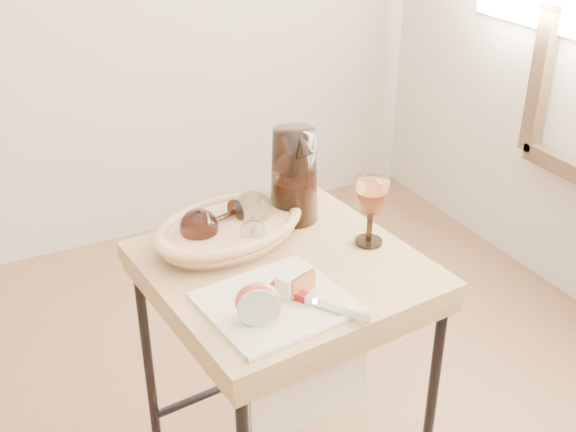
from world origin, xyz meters
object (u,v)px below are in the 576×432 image
tea_towel (275,302)px  wine_goblet (370,212)px  goblet_lying_a (215,220)px  apple_half (258,301)px  bread_basket (230,231)px  table_knife (315,301)px  side_table (284,386)px  goblet_lying_b (253,219)px  pitcher (294,175)px

tea_towel → wine_goblet: (0.29, 0.11, 0.08)m
goblet_lying_a → apple_half: bearing=64.7°
bread_basket → table_knife: 0.31m
side_table → goblet_lying_a: bearing=123.6°
goblet_lying_b → wine_goblet: wine_goblet is taller
side_table → table_knife: table_knife is taller
wine_goblet → table_knife: wine_goblet is taller
tea_towel → wine_goblet: 0.32m
bread_basket → pitcher: bearing=-3.6°
goblet_lying_b → pitcher: (0.13, 0.05, 0.05)m
side_table → pitcher: bearing=56.6°
table_knife → goblet_lying_b: bearing=147.5°
tea_towel → wine_goblet: wine_goblet is taller
tea_towel → goblet_lying_a: bearing=86.1°
bread_basket → goblet_lying_a: bearing=138.3°
pitcher → wine_goblet: (0.09, -0.18, -0.03)m
side_table → bread_basket: 0.40m
tea_towel → goblet_lying_b: (0.06, 0.24, 0.05)m
goblet_lying_a → wine_goblet: size_ratio=0.87×
bread_basket → wine_goblet: size_ratio=2.04×
goblet_lying_a → goblet_lying_b: 0.08m
goblet_lying_a → pitcher: (0.21, 0.02, 0.06)m
table_knife → side_table: bearing=140.9°
bread_basket → goblet_lying_b: (0.05, -0.02, 0.03)m
apple_half → goblet_lying_a: bearing=102.9°
tea_towel → pitcher: (0.19, 0.29, 0.11)m
side_table → goblet_lying_b: (-0.02, 0.11, 0.40)m
pitcher → goblet_lying_a: bearing=-179.4°
side_table → tea_towel: 0.38m
bread_basket → wine_goblet: wine_goblet is taller
apple_half → table_knife: size_ratio=0.40×
pitcher → apple_half: 0.42m
bread_basket → table_knife: bread_basket is taller
apple_half → table_knife: 0.12m
tea_towel → goblet_lying_b: size_ratio=1.87×
side_table → pitcher: size_ratio=2.63×
wine_goblet → apple_half: size_ratio=1.85×
bread_basket → tea_towel: bearing=-108.4°
side_table → goblet_lying_a: goblet_lying_a is taller
goblet_lying_a → table_knife: bearing=85.5°
apple_half → table_knife: bearing=17.4°
wine_goblet → table_knife: size_ratio=0.75×
goblet_lying_a → wine_goblet: 0.34m
side_table → bread_basket: size_ratio=2.14×
tea_towel → bread_basket: bread_basket is taller
wine_goblet → apple_half: 0.37m
tea_towel → pitcher: bearing=50.2°
table_knife → goblet_lying_a: bearing=161.0°
tea_towel → goblet_lying_a: (-0.01, 0.27, 0.05)m
tea_towel → goblet_lying_a: goblet_lying_a is taller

